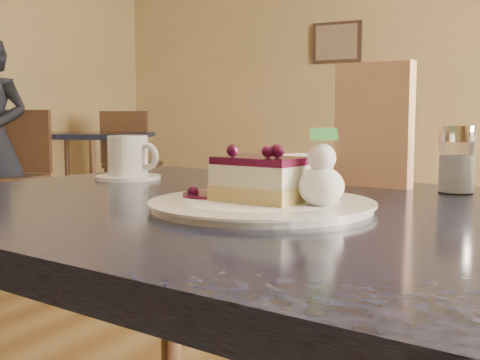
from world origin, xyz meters
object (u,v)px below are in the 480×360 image
at_px(main_table, 281,259).
at_px(cheesecake_slice, 262,179).
at_px(coffee_set, 129,160).
at_px(bg_table_far_left, 80,218).
at_px(dessert_plate, 262,205).

bearing_deg(main_table, cheesecake_slice, -90.00).
height_order(main_table, coffee_set, coffee_set).
relative_size(cheesecake_slice, coffee_set, 0.96).
bearing_deg(coffee_set, bg_table_far_left, 133.73).
height_order(cheesecake_slice, bg_table_far_left, cheesecake_slice).
relative_size(cheesecake_slice, bg_table_far_left, 0.07).
relative_size(coffee_set, bg_table_far_left, 0.08).
height_order(main_table, bg_table_far_left, bg_table_far_left).
xyz_separation_m(main_table, dessert_plate, (-0.01, -0.05, 0.09)).
bearing_deg(coffee_set, dessert_plate, -30.51).
height_order(dessert_plate, cheesecake_slice, cheesecake_slice).
xyz_separation_m(main_table, cheesecake_slice, (-0.01, -0.05, 0.13)).
distance_m(dessert_plate, coffee_set, 0.52).
distance_m(cheesecake_slice, bg_table_far_left, 4.62).
height_order(dessert_plate, coffee_set, coffee_set).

